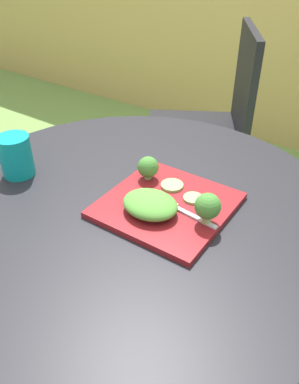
% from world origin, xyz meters
% --- Properties ---
extents(ground_plane, '(12.00, 12.00, 0.00)m').
position_xyz_m(ground_plane, '(0.00, 0.00, 0.00)').
color(ground_plane, '#70994C').
extents(patio_table, '(1.00, 1.00, 0.71)m').
position_xyz_m(patio_table, '(0.00, 0.00, 0.48)').
color(patio_table, black).
rests_on(patio_table, ground_plane).
extents(patio_chair, '(0.60, 0.60, 0.90)m').
position_xyz_m(patio_chair, '(-0.23, 0.95, 0.53)').
color(patio_chair, black).
rests_on(patio_chair, ground_plane).
extents(salad_plate, '(0.28, 0.28, 0.01)m').
position_xyz_m(salad_plate, '(0.07, 0.04, 0.72)').
color(salad_plate, maroon).
rests_on(salad_plate, patio_table).
extents(drinking_glass, '(0.08, 0.08, 0.11)m').
position_xyz_m(drinking_glass, '(-0.32, -0.06, 0.76)').
color(drinking_glass, '#0F8C93').
rests_on(drinking_glass, patio_table).
extents(fork, '(0.15, 0.03, 0.00)m').
position_xyz_m(fork, '(0.12, 0.03, 0.73)').
color(fork, silver).
rests_on(fork, salad_plate).
extents(lettuce_mound, '(0.13, 0.10, 0.04)m').
position_xyz_m(lettuce_mound, '(0.06, -0.01, 0.74)').
color(lettuce_mound, '#519338').
rests_on(lettuce_mound, salad_plate).
extents(broccoli_floret_0, '(0.06, 0.06, 0.07)m').
position_xyz_m(broccoli_floret_0, '(0.18, 0.02, 0.77)').
color(broccoli_floret_0, '#99B770').
rests_on(broccoli_floret_0, salad_plate).
extents(broccoli_floret_1, '(0.05, 0.05, 0.06)m').
position_xyz_m(broccoli_floret_1, '(-0.02, 0.10, 0.76)').
color(broccoli_floret_1, '#99B770').
rests_on(broccoli_floret_1, salad_plate).
extents(cucumber_slice_0, '(0.05, 0.05, 0.01)m').
position_xyz_m(cucumber_slice_0, '(0.05, 0.10, 0.73)').
color(cucumber_slice_0, '#8EB766').
rests_on(cucumber_slice_0, salad_plate).
extents(cucumber_slice_1, '(0.05, 0.05, 0.01)m').
position_xyz_m(cucumber_slice_1, '(0.11, 0.08, 0.73)').
color(cucumber_slice_1, '#8EB766').
rests_on(cucumber_slice_1, salad_plate).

